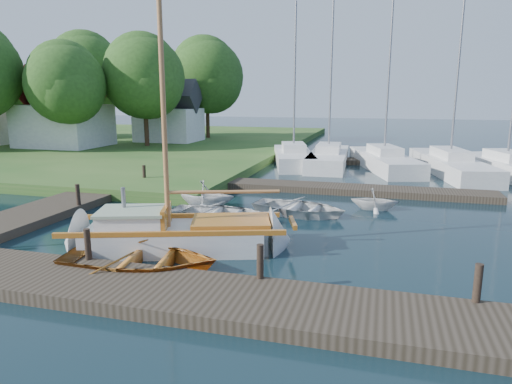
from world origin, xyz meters
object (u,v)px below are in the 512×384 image
(marina_boat_2, at_px, (384,160))
(house_c, at_px, (169,117))
(tender_b, at_px, (206,193))
(mooring_post_5, at_px, (144,173))
(dinghy, at_px, (139,256))
(mooring_post_3, at_px, (478,283))
(marina_boat_1, at_px, (328,157))
(tender_d, at_px, (375,198))
(mooring_post_4, at_px, (78,195))
(marina_boat_4, at_px, (506,166))
(mooring_post_2, at_px, (260,261))
(tree_3, at_px, (144,77))
(tree_7, at_px, (207,76))
(mooring_post_1, at_px, (88,244))
(sailboat, at_px, (182,237))
(tender_a, at_px, (220,211))
(tree_4, at_px, (86,73))
(marina_boat_3, at_px, (450,163))
(tender_c, at_px, (299,205))
(marina_boat_0, at_px, (293,156))
(house_a, at_px, (63,114))
(tree_2, at_px, (66,83))

(marina_boat_2, bearing_deg, house_c, 49.30)
(tender_b, bearing_deg, mooring_post_5, 53.78)
(dinghy, distance_m, marina_boat_2, 19.79)
(mooring_post_3, relative_size, marina_boat_1, 0.07)
(mooring_post_5, relative_size, tender_d, 0.45)
(tender_b, relative_size, house_c, 0.43)
(mooring_post_4, relative_size, marina_boat_4, 0.07)
(tender_d, xyz_separation_m, house_c, (-17.82, 18.47, 2.11))
(mooring_post_2, xyz_separation_m, tree_3, (-15.50, 23.05, 5.11))
(tender_d, distance_m, marina_boat_1, 11.36)
(marina_boat_2, relative_size, tree_7, 1.16)
(tender_b, bearing_deg, mooring_post_1, 174.65)
(sailboat, relative_size, dinghy, 2.48)
(tender_a, xyz_separation_m, tree_4, (-20.58, 21.73, 6.00))
(mooring_post_3, distance_m, marina_boat_1, 20.16)
(mooring_post_5, height_order, marina_boat_3, marina_boat_3)
(mooring_post_3, height_order, dinghy, mooring_post_3)
(tender_b, bearing_deg, tender_c, -94.70)
(marina_boat_0, xyz_separation_m, tree_7, (-10.49, 11.75, 5.64))
(marina_boat_2, height_order, tree_3, marina_boat_2)
(sailboat, xyz_separation_m, tree_4, (-20.54, 24.86, 6.03))
(marina_boat_1, bearing_deg, tender_d, -166.59)
(tender_b, height_order, tree_4, tree_4)
(mooring_post_3, bearing_deg, tree_4, 135.99)
(marina_boat_0, distance_m, house_a, 18.73)
(tender_a, relative_size, house_a, 0.57)
(marina_boat_0, relative_size, tree_7, 1.06)
(dinghy, relative_size, marina_boat_2, 0.36)
(dinghy, relative_size, tree_4, 0.41)
(mooring_post_1, xyz_separation_m, tree_4, (-19.00, 27.05, 5.67))
(mooring_post_3, distance_m, sailboat, 7.78)
(tender_a, distance_m, house_a, 24.45)
(marina_boat_0, bearing_deg, mooring_post_2, 173.58)
(mooring_post_1, relative_size, tender_c, 0.23)
(mooring_post_3, distance_m, tender_d, 8.80)
(mooring_post_3, height_order, sailboat, sailboat)
(mooring_post_4, distance_m, marina_boat_4, 22.08)
(marina_boat_2, distance_m, tree_2, 22.59)
(marina_boat_4, xyz_separation_m, house_c, (-24.63, 8.70, 2.01))
(mooring_post_1, bearing_deg, mooring_post_2, 0.00)
(mooring_post_5, height_order, tree_7, tree_7)
(dinghy, bearing_deg, mooring_post_5, 19.33)
(mooring_post_2, height_order, tree_7, tree_7)
(mooring_post_4, xyz_separation_m, marina_boat_1, (7.71, 14.45, -0.13))
(tender_a, bearing_deg, dinghy, 176.40)
(mooring_post_4, height_order, marina_boat_3, marina_boat_3)
(tender_a, xyz_separation_m, marina_boat_0, (-0.08, 13.98, 0.19))
(house_c, bearing_deg, tender_a, -59.88)
(marina_boat_1, bearing_deg, tender_c, 179.43)
(mooring_post_2, xyz_separation_m, house_a, (-21.50, 21.00, 2.26))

